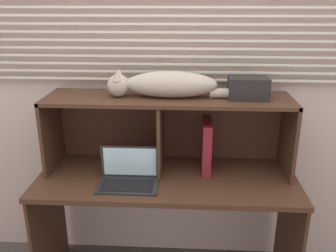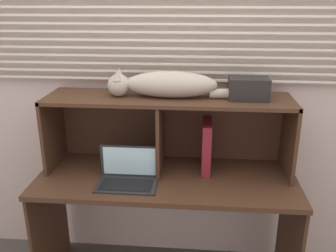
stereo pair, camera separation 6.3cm
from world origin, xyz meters
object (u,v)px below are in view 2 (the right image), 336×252
Objects in this scene: cat at (166,85)px; laptop at (128,176)px; book_stack at (129,162)px; storage_box at (248,88)px; binder_upright at (206,146)px.

cat is 0.57m from laptop.
storage_box reaches higher than book_stack.
storage_box is at bearing -0.00° from cat.
storage_box is (0.67, 0.21, 0.48)m from laptop.
laptop is 0.51m from binder_upright.
cat is 2.60× the size of laptop.
book_stack is 0.98× the size of storage_box.
laptop is 1.09× the size of binder_upright.
storage_box is (0.71, -0.00, 0.49)m from book_stack.
book_stack is at bearing 179.58° from cat.
binder_upright is 1.42× the size of book_stack.
laptop reaches higher than book_stack.
cat reaches higher than laptop.
cat is 0.45m from binder_upright.
book_stack is at bearing 179.86° from storage_box.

